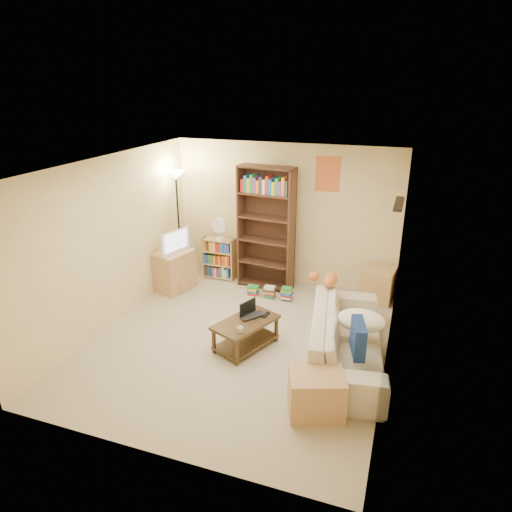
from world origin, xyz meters
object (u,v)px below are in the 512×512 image
Objects in this scene: television at (172,241)px; side_table at (378,284)px; desk_fan at (220,228)px; sofa at (346,338)px; laptop at (255,317)px; short_bookshelf at (219,259)px; end_cabinet at (316,393)px; tabby_cat at (328,279)px; tv_stand at (174,271)px; floor_lamp at (177,194)px; mug at (240,330)px; coffee_table at (246,330)px; tall_bookshelf at (266,226)px.

television reaches higher than side_table.
desk_fan is at bearing -25.73° from television.
sofa is 1.26m from laptop.
short_bookshelf is 3.95m from end_cabinet.
television is (-3.19, 1.23, 0.56)m from sofa.
tabby_cat is 1.24m from laptop.
short_bookshelf is (0.55, 0.71, 0.03)m from tv_stand.
side_table reaches higher than laptop.
mug is at bearing -46.73° from floor_lamp.
television is 0.84m from floor_lamp.
end_cabinet is at bearing -50.94° from desk_fan.
sofa is 2.34× the size of coffee_table.
television is 3.90m from end_cabinet.
laptop is 0.21× the size of floor_lamp.
short_bookshelf is at bearing 135.81° from desk_fan.
coffee_table is 2.45m from short_bookshelf.
side_table is at bearing 27.62° from tv_stand.
laptop is (0.09, 0.11, 0.16)m from coffee_table.
sofa is 3.90m from floor_lamp.
side_table is (1.58, 2.09, 0.03)m from coffee_table.
tall_bookshelf is 3.48m from end_cabinet.
end_cabinet is (3.14, -2.78, -1.36)m from floor_lamp.
side_table reaches higher than end_cabinet.
television is at bearing 166.32° from coffee_table.
coffee_table is 1.82× the size of side_table.
end_cabinet is at bearing -50.86° from short_bookshelf.
tabby_cat is 2.79m from television.
tv_stand is (-1.88, 1.67, -0.10)m from mug.
tabby_cat is (-0.43, 0.83, 0.43)m from sofa.
coffee_table is 2.62m from side_table.
end_cabinet is (3.04, -2.35, -0.10)m from tv_stand.
television reaches higher than coffee_table.
short_bookshelf is 1.29× the size of end_cabinet.
sofa is 3.28m from short_bookshelf.
tabby_cat is 0.25× the size of tall_bookshelf.
sofa is 5.82× the size of desk_fan.
floor_lamp reaches higher than short_bookshelf.
end_cabinet is (2.45, -3.02, -0.75)m from desk_fan.
tabby_cat is 0.70× the size of short_bookshelf.
desk_fan is at bearing 144.46° from coffee_table.
tabby_cat is at bearing -32.88° from tall_bookshelf.
side_table is at bearing 8.80° from tall_bookshelf.
laptop is 0.72× the size of end_cabinet.
desk_fan reaches higher than short_bookshelf.
mug is at bearing -150.81° from laptop.
tv_stand is 0.35× the size of floor_lamp.
television is at bearing -167.90° from side_table.
sofa is at bearing -5.50° from tv_stand.
tabby_cat is 0.52× the size of coffee_table.
floor_lamp is (-2.86, 0.83, 0.84)m from tabby_cat.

